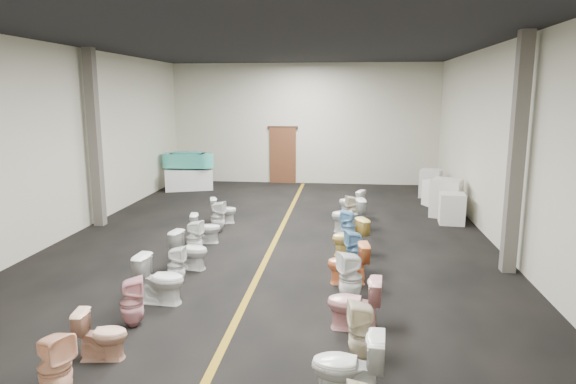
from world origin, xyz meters
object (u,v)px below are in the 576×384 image
toilet_left_6 (190,250)px  toilet_right_9 (348,215)px  toilet_left_3 (132,302)px  toilet_left_4 (161,279)px  toilet_right_1 (347,367)px  toilet_right_3 (354,303)px  appliance_crate_a (452,209)px  toilet_left_9 (218,217)px  toilet_left_10 (223,210)px  appliance_crate_d (431,183)px  toilet_left_1 (55,367)px  toilet_left_7 (194,238)px  bathtub (188,160)px  toilet_right_7 (349,237)px  display_table (189,179)px  appliance_crate_c (438,193)px  toilet_left_2 (102,335)px  toilet_right_2 (362,331)px  toilet_left_8 (206,228)px  toilet_right_11 (351,202)px  toilet_right_4 (351,277)px  toilet_left_5 (176,265)px  appliance_crate_b (446,198)px  toilet_right_5 (348,263)px  toilet_right_6 (354,250)px  toilet_right_8 (348,226)px

toilet_left_6 → toilet_right_9: toilet_right_9 is taller
toilet_left_3 → toilet_left_4: 0.90m
toilet_right_1 → toilet_right_3: size_ratio=1.03×
appliance_crate_a → toilet_left_9: (-5.92, -1.49, -0.02)m
toilet_left_10 → toilet_right_1: toilet_right_1 is taller
appliance_crate_d → toilet_left_1: 13.59m
toilet_left_7 → toilet_right_9: bearing=-47.8°
bathtub → toilet_right_7: bearing=-51.0°
toilet_right_9 → toilet_left_10: bearing=-107.8°
display_table → appliance_crate_c: 8.57m
appliance_crate_d → toilet_left_9: (-5.92, -5.03, -0.08)m
bathtub → toilet_left_9: bathtub is taller
toilet_left_2 → toilet_right_2: (3.33, 0.35, 0.06)m
toilet_right_1 → toilet_left_8: bearing=-146.8°
toilet_right_11 → toilet_right_4: bearing=22.8°
toilet_right_1 → toilet_left_5: bearing=-132.6°
toilet_left_10 → toilet_right_2: (3.45, -6.76, 0.05)m
appliance_crate_b → toilet_left_1: (-5.95, -9.50, -0.13)m
toilet_left_4 → toilet_right_5: 3.28m
toilet_left_7 → toilet_right_11: size_ratio=1.01×
toilet_right_2 → appliance_crate_c: bearing=157.8°
appliance_crate_c → toilet_right_1: toilet_right_1 is taller
display_table → appliance_crate_c: appliance_crate_c is taller
bathtub → appliance_crate_c: bathtub is taller
toilet_right_1 → appliance_crate_d: bearing=171.3°
toilet_left_4 → bathtub: bearing=18.6°
appliance_crate_d → toilet_right_6: bearing=-109.4°
toilet_left_9 → toilet_right_7: size_ratio=0.99×
toilet_right_9 → toilet_right_5: bearing=-10.0°
bathtub → toilet_left_1: bathtub is taller
toilet_right_9 → toilet_right_11: size_ratio=1.12×
bathtub → toilet_right_8: bearing=-46.6°
toilet_left_3 → toilet_right_4: (3.19, 1.27, 0.05)m
bathtub → toilet_right_6: bathtub is taller
toilet_left_2 → toilet_left_6: 3.52m
appliance_crate_c → toilet_right_11: (-2.62, -1.51, -0.02)m
toilet_left_10 → toilet_right_2: bearing=-168.3°
toilet_right_6 → toilet_left_3: bearing=-65.0°
appliance_crate_d → toilet_right_2: size_ratio=1.17×
toilet_left_6 → toilet_left_8: toilet_left_6 is taller
toilet_left_7 → toilet_right_5: bearing=-104.8°
toilet_right_2 → toilet_left_5: bearing=-133.1°
toilet_right_2 → toilet_right_5: bearing=176.5°
appliance_crate_c → toilet_right_2: 9.89m
appliance_crate_b → toilet_left_9: 6.36m
appliance_crate_a → toilet_left_6: 7.17m
toilet_left_3 → toilet_left_6: 2.57m
toilet_left_6 → toilet_right_2: 4.54m
toilet_left_1 → toilet_left_4: (0.19, 2.78, 0.00)m
appliance_crate_d → toilet_left_5: size_ratio=1.33×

